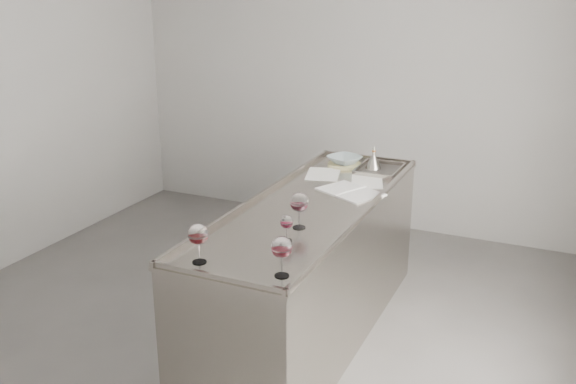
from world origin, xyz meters
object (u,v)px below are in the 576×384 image
at_px(wine_glass_middle, 299,203).
at_px(ceramic_bowl, 345,160).
at_px(wine_glass_left, 198,235).
at_px(notebook, 350,192).
at_px(wine_glass_small, 287,223).
at_px(counter, 311,271).
at_px(wine_glass_right, 282,248).
at_px(wine_funnel, 373,162).

distance_m(wine_glass_middle, ceramic_bowl, 1.35).
distance_m(wine_glass_left, wine_glass_middle, 0.70).
distance_m(wine_glass_middle, notebook, 0.75).
height_order(wine_glass_left, wine_glass_small, wine_glass_left).
bearing_deg(wine_glass_middle, counter, 102.55).
distance_m(counter, wine_glass_right, 1.22).
xyz_separation_m(counter, notebook, (0.15, 0.33, 0.47)).
height_order(ceramic_bowl, wine_funnel, wine_funnel).
height_order(wine_glass_right, wine_funnel, wine_glass_right).
bearing_deg(wine_glass_left, wine_funnel, 81.46).
bearing_deg(counter, wine_glass_left, -99.92).
bearing_deg(wine_glass_small, wine_glass_middle, 94.09).
relative_size(wine_glass_left, notebook, 0.42).
bearing_deg(wine_glass_right, ceramic_bowl, 100.91).
bearing_deg(notebook, ceramic_bowl, 139.45).
bearing_deg(wine_funnel, counter, -97.01).
height_order(wine_glass_small, ceramic_bowl, wine_glass_small).
xyz_separation_m(wine_glass_left, wine_glass_middle, (0.27, 0.65, 0.00)).
xyz_separation_m(wine_glass_middle, wine_glass_right, (0.18, -0.62, -0.01)).
relative_size(wine_glass_middle, wine_funnel, 1.19).
height_order(counter, wine_glass_left, wine_glass_left).
relative_size(wine_glass_left, ceramic_bowl, 0.86).
bearing_deg(wine_glass_right, wine_funnel, 94.38).
relative_size(wine_glass_middle, ceramic_bowl, 0.88).
height_order(counter, notebook, counter).
xyz_separation_m(wine_glass_middle, ceramic_bowl, (-0.20, 1.33, -0.10)).
height_order(wine_glass_middle, wine_glass_small, wine_glass_middle).
bearing_deg(wine_glass_left, wine_glass_small, 56.91).
xyz_separation_m(wine_glass_right, notebook, (-0.12, 1.35, -0.14)).
bearing_deg(ceramic_bowl, wine_glass_right, -79.09).
bearing_deg(wine_glass_left, wine_glass_right, 3.87).
distance_m(counter, wine_glass_middle, 0.75).
bearing_deg(ceramic_bowl, wine_glass_small, -82.12).
xyz_separation_m(wine_glass_small, notebook, (0.04, 0.94, -0.10)).
bearing_deg(wine_glass_small, wine_glass_right, -68.40).
bearing_deg(wine_glass_left, notebook, 76.43).
distance_m(wine_glass_middle, wine_glass_small, 0.21).
bearing_deg(wine_glass_small, wine_glass_left, -123.09).
bearing_deg(counter, notebook, 65.52).
distance_m(wine_glass_right, ceramic_bowl, 1.99).
xyz_separation_m(counter, wine_funnel, (0.12, 0.95, 0.52)).
bearing_deg(wine_glass_right, wine_glass_small, 111.60).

